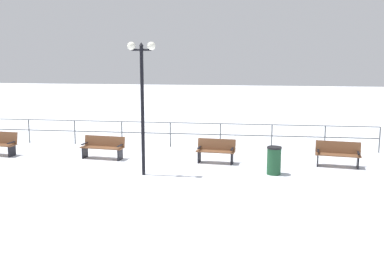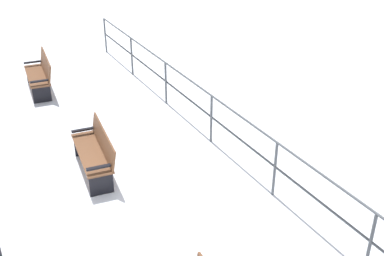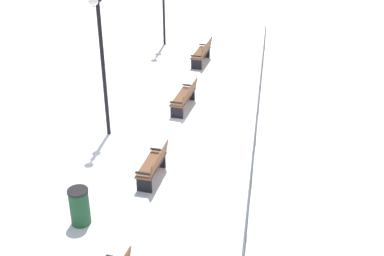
% 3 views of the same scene
% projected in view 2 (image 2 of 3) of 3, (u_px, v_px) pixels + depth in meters
% --- Properties ---
extents(ground_plane, '(80.00, 80.00, 0.00)m').
position_uv_depth(ground_plane, '(131.00, 243.00, 7.63)').
color(ground_plane, white).
rests_on(ground_plane, ground).
extents(bench_nearest, '(0.72, 1.69, 0.94)m').
position_uv_depth(bench_nearest, '(40.00, 74.00, 12.63)').
color(bench_nearest, brown).
rests_on(bench_nearest, ground).
extents(bench_second, '(0.72, 1.74, 0.86)m').
position_uv_depth(bench_second, '(96.00, 151.00, 9.21)').
color(bench_second, brown).
rests_on(bench_second, ground).
extents(waterfront_railing, '(0.05, 17.57, 1.09)m').
position_uv_depth(waterfront_railing, '(276.00, 159.00, 8.42)').
color(waterfront_railing, '#4C5156').
rests_on(waterfront_railing, ground).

